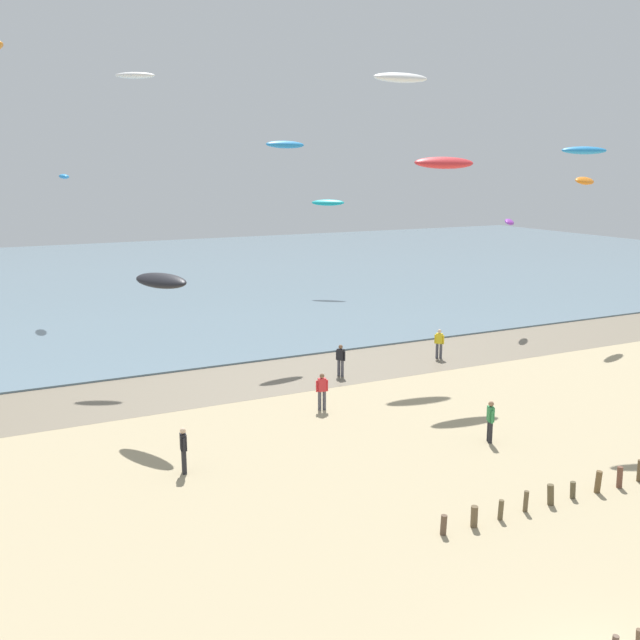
{
  "coord_description": "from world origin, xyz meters",
  "views": [
    {
      "loc": [
        -11.91,
        -8.68,
        10.82
      ],
      "look_at": [
        -1.04,
        12.81,
        5.74
      ],
      "focal_mm": 40.96,
      "sensor_mm": 36.0,
      "label": 1
    }
  ],
  "objects_px": {
    "kite_aloft_5": "(444,163)",
    "kite_aloft_7": "(161,281)",
    "person_mid_beach": "(184,449)",
    "kite_aloft_8": "(584,150)",
    "person_nearest_camera": "(439,343)",
    "person_right_flank": "(322,390)",
    "kite_aloft_6": "(285,145)",
    "kite_aloft_11": "(64,176)",
    "person_left_flank": "(341,359)",
    "kite_aloft_1": "(400,78)",
    "kite_aloft_4": "(135,75)",
    "kite_aloft_12": "(509,222)",
    "kite_aloft_9": "(328,203)",
    "person_by_waterline": "(490,420)",
    "kite_aloft_10": "(585,181)"
  },
  "relations": [
    {
      "from": "person_by_waterline",
      "to": "kite_aloft_4",
      "type": "distance_m",
      "value": 27.57
    },
    {
      "from": "person_left_flank",
      "to": "kite_aloft_1",
      "type": "bearing_deg",
      "value": 34.33
    },
    {
      "from": "kite_aloft_7",
      "to": "kite_aloft_12",
      "type": "relative_size",
      "value": 1.57
    },
    {
      "from": "person_left_flank",
      "to": "kite_aloft_5",
      "type": "relative_size",
      "value": 0.51
    },
    {
      "from": "person_left_flank",
      "to": "kite_aloft_7",
      "type": "relative_size",
      "value": 0.55
    },
    {
      "from": "person_left_flank",
      "to": "kite_aloft_4",
      "type": "height_order",
      "value": "kite_aloft_4"
    },
    {
      "from": "kite_aloft_12",
      "to": "person_mid_beach",
      "type": "bearing_deg",
      "value": -14.82
    },
    {
      "from": "person_mid_beach",
      "to": "kite_aloft_11",
      "type": "relative_size",
      "value": 0.82
    },
    {
      "from": "kite_aloft_8",
      "to": "kite_aloft_9",
      "type": "relative_size",
      "value": 0.73
    },
    {
      "from": "kite_aloft_8",
      "to": "person_by_waterline",
      "type": "bearing_deg",
      "value": 40.6
    },
    {
      "from": "person_nearest_camera",
      "to": "kite_aloft_5",
      "type": "relative_size",
      "value": 0.51
    },
    {
      "from": "person_mid_beach",
      "to": "kite_aloft_7",
      "type": "height_order",
      "value": "kite_aloft_7"
    },
    {
      "from": "kite_aloft_5",
      "to": "kite_aloft_10",
      "type": "distance_m",
      "value": 14.71
    },
    {
      "from": "kite_aloft_5",
      "to": "kite_aloft_6",
      "type": "relative_size",
      "value": 1.27
    },
    {
      "from": "kite_aloft_1",
      "to": "kite_aloft_9",
      "type": "bearing_deg",
      "value": 81.77
    },
    {
      "from": "kite_aloft_6",
      "to": "kite_aloft_7",
      "type": "bearing_deg",
      "value": -144.26
    },
    {
      "from": "person_nearest_camera",
      "to": "kite_aloft_12",
      "type": "height_order",
      "value": "kite_aloft_12"
    },
    {
      "from": "person_mid_beach",
      "to": "person_right_flank",
      "type": "xyz_separation_m",
      "value": [
        7.59,
        3.97,
        0.0
      ]
    },
    {
      "from": "kite_aloft_9",
      "to": "kite_aloft_12",
      "type": "height_order",
      "value": "kite_aloft_9"
    },
    {
      "from": "kite_aloft_7",
      "to": "kite_aloft_12",
      "type": "xyz_separation_m",
      "value": [
        26.13,
        8.66,
        0.98
      ]
    },
    {
      "from": "person_nearest_camera",
      "to": "kite_aloft_11",
      "type": "height_order",
      "value": "kite_aloft_11"
    },
    {
      "from": "person_by_waterline",
      "to": "person_right_flank",
      "type": "relative_size",
      "value": 1.0
    },
    {
      "from": "kite_aloft_9",
      "to": "person_by_waterline",
      "type": "bearing_deg",
      "value": 110.68
    },
    {
      "from": "person_left_flank",
      "to": "kite_aloft_11",
      "type": "bearing_deg",
      "value": 112.87
    },
    {
      "from": "person_nearest_camera",
      "to": "kite_aloft_1",
      "type": "distance_m",
      "value": 15.25
    },
    {
      "from": "kite_aloft_5",
      "to": "person_mid_beach",
      "type": "bearing_deg",
      "value": 26.78
    },
    {
      "from": "kite_aloft_5",
      "to": "kite_aloft_6",
      "type": "distance_m",
      "value": 10.81
    },
    {
      "from": "person_mid_beach",
      "to": "kite_aloft_8",
      "type": "bearing_deg",
      "value": -0.44
    },
    {
      "from": "kite_aloft_7",
      "to": "kite_aloft_8",
      "type": "xyz_separation_m",
      "value": [
        17.5,
        -5.72,
        5.33
      ]
    },
    {
      "from": "kite_aloft_5",
      "to": "kite_aloft_7",
      "type": "height_order",
      "value": "kite_aloft_5"
    },
    {
      "from": "kite_aloft_1",
      "to": "kite_aloft_4",
      "type": "height_order",
      "value": "kite_aloft_1"
    },
    {
      "from": "kite_aloft_9",
      "to": "kite_aloft_10",
      "type": "relative_size",
      "value": 1.12
    },
    {
      "from": "person_nearest_camera",
      "to": "kite_aloft_7",
      "type": "distance_m",
      "value": 17.96
    },
    {
      "from": "kite_aloft_1",
      "to": "kite_aloft_12",
      "type": "xyz_separation_m",
      "value": [
        10.12,
        1.8,
        -8.59
      ]
    },
    {
      "from": "person_by_waterline",
      "to": "kite_aloft_9",
      "type": "xyz_separation_m",
      "value": [
        10.74,
        34.78,
        6.86
      ]
    },
    {
      "from": "kite_aloft_6",
      "to": "kite_aloft_1",
      "type": "bearing_deg",
      "value": -43.47
    },
    {
      "from": "person_nearest_camera",
      "to": "kite_aloft_10",
      "type": "distance_m",
      "value": 15.06
    },
    {
      "from": "person_by_waterline",
      "to": "kite_aloft_8",
      "type": "xyz_separation_m",
      "value": [
        6.59,
        2.44,
        10.59
      ]
    },
    {
      "from": "kite_aloft_10",
      "to": "kite_aloft_5",
      "type": "bearing_deg",
      "value": -6.33
    },
    {
      "from": "person_mid_beach",
      "to": "person_right_flank",
      "type": "height_order",
      "value": "same"
    },
    {
      "from": "person_mid_beach",
      "to": "kite_aloft_11",
      "type": "xyz_separation_m",
      "value": [
        0.95,
        31.98,
        9.2
      ]
    },
    {
      "from": "kite_aloft_7",
      "to": "kite_aloft_8",
      "type": "bearing_deg",
      "value": 48.36
    },
    {
      "from": "kite_aloft_10",
      "to": "kite_aloft_6",
      "type": "bearing_deg",
      "value": -40.13
    },
    {
      "from": "person_nearest_camera",
      "to": "person_right_flank",
      "type": "relative_size",
      "value": 1.0
    },
    {
      "from": "kite_aloft_1",
      "to": "kite_aloft_6",
      "type": "relative_size",
      "value": 1.27
    },
    {
      "from": "kite_aloft_9",
      "to": "kite_aloft_12",
      "type": "xyz_separation_m",
      "value": [
        4.48,
        -17.96,
        -0.62
      ]
    },
    {
      "from": "kite_aloft_9",
      "to": "kite_aloft_11",
      "type": "height_order",
      "value": "kite_aloft_11"
    },
    {
      "from": "person_right_flank",
      "to": "kite_aloft_8",
      "type": "height_order",
      "value": "kite_aloft_8"
    },
    {
      "from": "kite_aloft_4",
      "to": "kite_aloft_6",
      "type": "distance_m",
      "value": 9.26
    },
    {
      "from": "kite_aloft_6",
      "to": "kite_aloft_8",
      "type": "distance_m",
      "value": 17.75
    }
  ]
}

